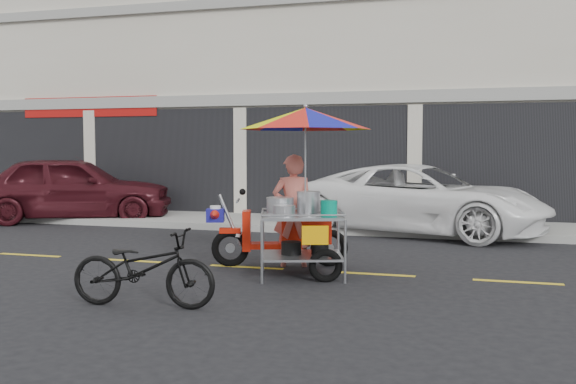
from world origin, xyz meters
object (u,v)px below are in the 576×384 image
(food_vendor_rig, at_px, (299,168))
(near_bicycle, at_px, (143,268))
(maroon_sedan, at_px, (72,188))
(white_pickup, at_px, (420,199))

(food_vendor_rig, bearing_deg, near_bicycle, -132.96)
(maroon_sedan, height_order, white_pickup, maroon_sedan)
(white_pickup, bearing_deg, food_vendor_rig, 179.00)
(white_pickup, height_order, near_bicycle, white_pickup)
(near_bicycle, distance_m, food_vendor_rig, 3.01)
(near_bicycle, bearing_deg, food_vendor_rig, -30.81)
(white_pickup, distance_m, near_bicycle, 7.83)
(food_vendor_rig, bearing_deg, maroon_sedan, 128.73)
(white_pickup, distance_m, food_vendor_rig, 5.12)
(white_pickup, relative_size, near_bicycle, 3.09)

